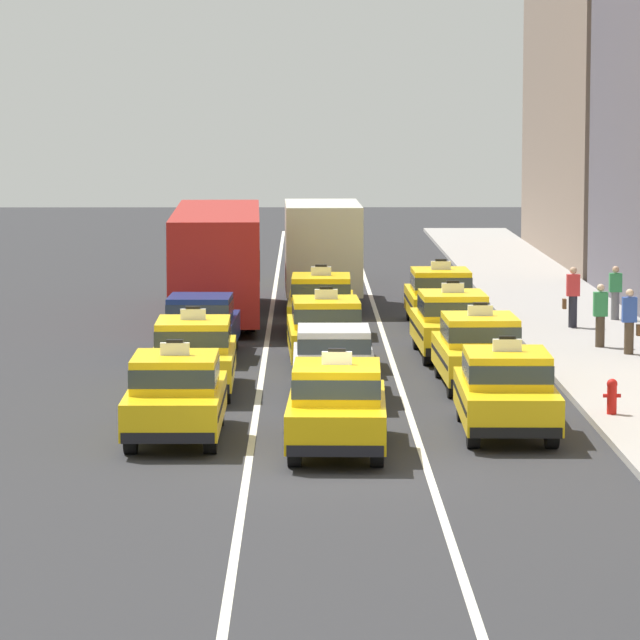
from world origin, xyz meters
name	(u,v)px	position (x,y,z in m)	size (l,w,h in m)	color
ground_plane	(337,468)	(0.00, 0.00, 0.00)	(160.00, 160.00, 0.00)	#2B2B2D
lane_stripe_left_center	(268,331)	(-1.60, 20.00, 0.00)	(0.14, 80.00, 0.01)	silver
lane_stripe_center_right	(382,331)	(1.60, 20.00, 0.00)	(0.14, 80.00, 0.01)	silver
sidewalk_curb	(609,352)	(7.20, 15.00, 0.07)	(4.00, 90.00, 0.15)	#9E9993
taxi_left_nearest	(176,395)	(-3.07, 2.91, 0.88)	(1.82, 4.56, 1.96)	black
taxi_left_second	(194,354)	(-3.06, 8.78, 0.88)	(1.88, 4.58, 1.96)	black
sedan_left_third	(200,324)	(-3.22, 14.64, 0.85)	(1.88, 4.35, 1.58)	black
bus_left_fourth	(217,257)	(-3.18, 23.36, 1.82)	(2.80, 11.26, 3.22)	black
taxi_center_nearest	(337,405)	(0.02, 1.60, 0.88)	(1.94, 4.61, 1.96)	black
sedan_center_second	(334,361)	(0.05, 7.87, 0.85)	(1.77, 4.30, 1.58)	black
taxi_center_third	(326,330)	(-0.06, 13.11, 0.88)	(1.94, 4.61, 1.96)	black
taxi_center_fourth	(321,303)	(-0.13, 19.29, 0.88)	(1.87, 4.58, 1.96)	black
box_truck_center_fifth	(322,249)	(-0.04, 26.81, 1.78)	(2.39, 7.00, 3.27)	black
taxi_center_sixth	(316,258)	(-0.20, 34.14, 0.88)	(1.95, 4.61, 1.96)	black
taxi_right_nearest	(506,390)	(3.36, 3.41, 0.88)	(1.90, 4.59, 1.96)	black
taxi_right_second	(479,349)	(3.38, 9.51, 0.88)	(1.90, 4.59, 1.96)	black
taxi_right_third	(452,323)	(3.15, 14.64, 0.88)	(1.91, 4.60, 1.96)	black
taxi_right_fourth	(440,296)	(3.30, 21.08, 0.88)	(1.86, 4.58, 1.96)	black
pedestrian_near_crosswalk	(600,315)	(7.04, 15.46, 0.98)	(0.36, 0.24, 1.64)	#473828
pedestrian_mid_block	(573,297)	(6.90, 19.70, 1.00)	(0.47, 0.24, 1.70)	#23232D
pedestrian_by_storefront	(630,322)	(7.56, 14.08, 0.97)	(0.47, 0.24, 1.65)	#473828
pedestrian_far_corner	(615,293)	(8.39, 21.54, 0.94)	(0.36, 0.24, 1.56)	slate
fire_hydrant	(612,395)	(5.68, 4.93, 0.55)	(0.36, 0.22, 0.73)	red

